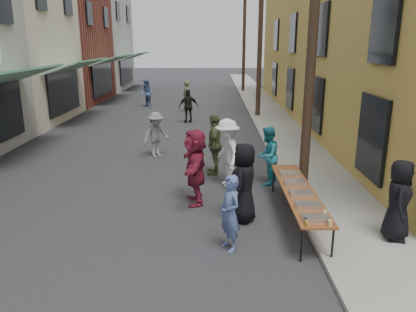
{
  "coord_description": "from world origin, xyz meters",
  "views": [
    {
      "loc": [
        1.85,
        -7.53,
        4.03
      ],
      "look_at": [
        1.7,
        2.17,
        1.3
      ],
      "focal_mm": 35.0,
      "sensor_mm": 36.0,
      "label": 1
    }
  ],
  "objects_px": {
    "serving_table": "(298,191)",
    "guest_front_c": "(267,156)",
    "guest_front_a": "(244,183)",
    "utility_pole_mid": "(260,33)",
    "catering_tray_sausage": "(316,218)",
    "utility_pole_near": "(314,22)",
    "server": "(399,200)",
    "utility_pole_far": "(244,36)"
  },
  "relations": [
    {
      "from": "utility_pole_near",
      "to": "guest_front_a",
      "type": "xyz_separation_m",
      "value": [
        -1.76,
        -1.76,
        -3.57
      ]
    },
    {
      "from": "utility_pole_mid",
      "to": "catering_tray_sausage",
      "type": "height_order",
      "value": "utility_pole_mid"
    },
    {
      "from": "utility_pole_far",
      "to": "serving_table",
      "type": "distance_m",
      "value": 26.02
    },
    {
      "from": "guest_front_a",
      "to": "utility_pole_near",
      "type": "bearing_deg",
      "value": 154.93
    },
    {
      "from": "serving_table",
      "to": "server",
      "type": "relative_size",
      "value": 2.36
    },
    {
      "from": "guest_front_c",
      "to": "utility_pole_mid",
      "type": "bearing_deg",
      "value": -158.79
    },
    {
      "from": "serving_table",
      "to": "server",
      "type": "height_order",
      "value": "server"
    },
    {
      "from": "utility_pole_far",
      "to": "guest_front_a",
      "type": "distance_m",
      "value": 26.06
    },
    {
      "from": "utility_pole_mid",
      "to": "guest_front_c",
      "type": "relative_size",
      "value": 5.24
    },
    {
      "from": "catering_tray_sausage",
      "to": "guest_front_a",
      "type": "bearing_deg",
      "value": 127.53
    },
    {
      "from": "utility_pole_near",
      "to": "server",
      "type": "xyz_separation_m",
      "value": [
        1.3,
        -2.82,
        -3.55
      ]
    },
    {
      "from": "utility_pole_mid",
      "to": "serving_table",
      "type": "xyz_separation_m",
      "value": [
        -0.5,
        -13.74,
        -3.79
      ]
    },
    {
      "from": "utility_pole_far",
      "to": "utility_pole_near",
      "type": "bearing_deg",
      "value": -90.0
    },
    {
      "from": "server",
      "to": "utility_pole_far",
      "type": "bearing_deg",
      "value": 25.48
    },
    {
      "from": "guest_front_a",
      "to": "server",
      "type": "distance_m",
      "value": 3.24
    },
    {
      "from": "utility_pole_far",
      "to": "catering_tray_sausage",
      "type": "relative_size",
      "value": 18.0
    },
    {
      "from": "utility_pole_near",
      "to": "utility_pole_mid",
      "type": "height_order",
      "value": "same"
    },
    {
      "from": "utility_pole_mid",
      "to": "serving_table",
      "type": "bearing_deg",
      "value": -92.08
    },
    {
      "from": "utility_pole_mid",
      "to": "server",
      "type": "bearing_deg",
      "value": -84.99
    },
    {
      "from": "utility_pole_near",
      "to": "server",
      "type": "relative_size",
      "value": 5.32
    },
    {
      "from": "utility_pole_far",
      "to": "server",
      "type": "distance_m",
      "value": 27.09
    },
    {
      "from": "utility_pole_near",
      "to": "catering_tray_sausage",
      "type": "bearing_deg",
      "value": -98.39
    },
    {
      "from": "utility_pole_mid",
      "to": "server",
      "type": "relative_size",
      "value": 5.32
    },
    {
      "from": "guest_front_a",
      "to": "guest_front_c",
      "type": "xyz_separation_m",
      "value": [
        0.86,
        2.54,
        -0.07
      ]
    },
    {
      "from": "guest_front_c",
      "to": "utility_pole_near",
      "type": "bearing_deg",
      "value": 74.59
    },
    {
      "from": "serving_table",
      "to": "guest_front_c",
      "type": "xyz_separation_m",
      "value": [
        -0.4,
        2.53,
        0.15
      ]
    },
    {
      "from": "utility_pole_near",
      "to": "serving_table",
      "type": "distance_m",
      "value": 4.2
    },
    {
      "from": "utility_pole_mid",
      "to": "catering_tray_sausage",
      "type": "bearing_deg",
      "value": -91.86
    },
    {
      "from": "serving_table",
      "to": "catering_tray_sausage",
      "type": "height_order",
      "value": "catering_tray_sausage"
    },
    {
      "from": "utility_pole_near",
      "to": "guest_front_a",
      "type": "height_order",
      "value": "utility_pole_near"
    },
    {
      "from": "serving_table",
      "to": "guest_front_c",
      "type": "distance_m",
      "value": 2.56
    },
    {
      "from": "utility_pole_mid",
      "to": "utility_pole_far",
      "type": "bearing_deg",
      "value": 90.0
    },
    {
      "from": "utility_pole_far",
      "to": "guest_front_a",
      "type": "relative_size",
      "value": 4.86
    },
    {
      "from": "utility_pole_mid",
      "to": "guest_front_c",
      "type": "bearing_deg",
      "value": -94.59
    },
    {
      "from": "guest_front_c",
      "to": "server",
      "type": "distance_m",
      "value": 4.23
    },
    {
      "from": "server",
      "to": "catering_tray_sausage",
      "type": "bearing_deg",
      "value": 130.16
    },
    {
      "from": "utility_pole_far",
      "to": "catering_tray_sausage",
      "type": "distance_m",
      "value": 27.64
    },
    {
      "from": "utility_pole_mid",
      "to": "guest_front_c",
      "type": "distance_m",
      "value": 11.82
    },
    {
      "from": "serving_table",
      "to": "guest_front_c",
      "type": "bearing_deg",
      "value": 98.99
    },
    {
      "from": "guest_front_a",
      "to": "server",
      "type": "xyz_separation_m",
      "value": [
        3.06,
        -1.07,
        0.02
      ]
    },
    {
      "from": "serving_table",
      "to": "guest_front_c",
      "type": "height_order",
      "value": "guest_front_c"
    },
    {
      "from": "utility_pole_near",
      "to": "utility_pole_mid",
      "type": "distance_m",
      "value": 12.0
    }
  ]
}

